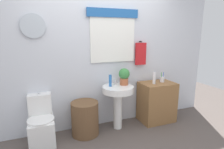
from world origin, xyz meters
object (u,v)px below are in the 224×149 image
Objects in this scene: toilet at (41,124)px; potted_plant at (124,76)px; soap_bottle at (110,81)px; laundry_hamper at (85,118)px; pedestal_sink at (118,97)px; wooden_cabinet at (157,102)px; lotion_bottle at (154,78)px; toothbrush_cup at (162,79)px.

toilet is 1.52m from potted_plant.
soap_bottle is 0.69× the size of potted_plant.
pedestal_sink reaches higher than laundry_hamper.
soap_bottle is (1.12, 0.02, 0.58)m from toilet.
wooden_cabinet reaches higher than toilet.
laundry_hamper is at bearing -180.00° from pedestal_sink.
potted_plant reaches higher than pedestal_sink.
lotion_bottle reaches higher than pedestal_sink.
potted_plant reaches higher than laundry_hamper.
wooden_cabinet is at bearing -0.98° from toilet.
soap_bottle is 0.27m from potted_plant.
potted_plant is (-0.65, 0.06, 0.54)m from wooden_cabinet.
laundry_hamper is 0.97m from potted_plant.
laundry_hamper is at bearing -175.23° from potted_plant.
pedestal_sink is 3.80× the size of soap_bottle.
wooden_cabinet is at bearing -5.23° from potted_plant.
lotion_bottle is (-0.11, -0.04, 0.48)m from wooden_cabinet.
pedestal_sink is 0.93m from toothbrush_cup.
pedestal_sink is 0.37m from potted_plant.
pedestal_sink is (0.58, 0.00, 0.30)m from laundry_hamper.
potted_plant is 1.57× the size of toothbrush_cup.
soap_bottle is 1.08× the size of toothbrush_cup.
toilet is 2.55× the size of potted_plant.
wooden_cabinet is at bearing -3.13° from soap_bottle.
potted_plant is 0.77m from toothbrush_cup.
pedestal_sink is at bearing -156.80° from potted_plant.
pedestal_sink is 0.82m from wooden_cabinet.
laundry_hamper is 1.91× the size of potted_plant.
soap_bottle is (-0.91, 0.05, 0.49)m from wooden_cabinet.
toilet is at bearing -178.96° from potted_plant.
toilet is 3.40× the size of lotion_bottle.
lotion_bottle reaches higher than toilet.
toothbrush_cup is (1.48, 0.02, 0.52)m from laundry_hamper.
potted_plant is (0.72, 0.06, 0.64)m from laundry_hamper.
soap_bottle is at bearing 178.33° from toothbrush_cup.
soap_bottle reaches higher than wooden_cabinet.
toothbrush_cup is at bearing -1.67° from soap_bottle.
pedestal_sink is at bearing 180.00° from wooden_cabinet.
toothbrush_cup is (0.90, 0.02, 0.22)m from pedestal_sink.
soap_bottle is 0.81m from lotion_bottle.
potted_plant is at bearing 4.77° from laundry_hamper.
wooden_cabinet is 1.04m from soap_bottle.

